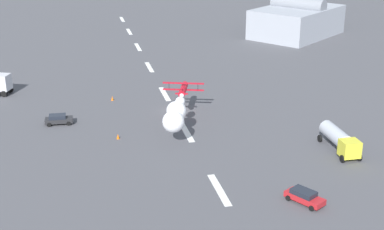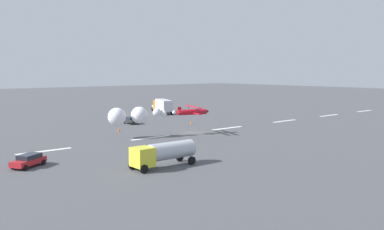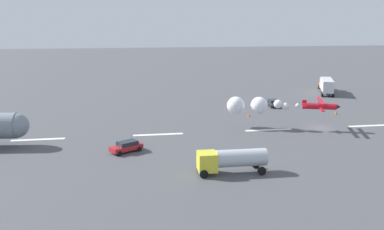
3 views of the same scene
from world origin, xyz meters
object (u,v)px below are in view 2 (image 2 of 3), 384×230
at_px(fuel_tanker_truck, 163,153).
at_px(followme_car_yellow, 131,120).
at_px(semi_truck_orange, 162,105).
at_px(airport_staff_sedan, 29,160).
at_px(stunt_biplane_red, 138,115).
at_px(traffic_cone_far, 119,129).
at_px(traffic_cone_near, 191,122).

height_order(fuel_tanker_truck, followme_car_yellow, fuel_tanker_truck).
height_order(semi_truck_orange, airport_staff_sedan, semi_truck_orange).
bearing_deg(fuel_tanker_truck, followme_car_yellow, -116.61).
bearing_deg(followme_car_yellow, semi_truck_orange, -142.89).
bearing_deg(stunt_biplane_red, traffic_cone_far, -97.61).
xyz_separation_m(followme_car_yellow, airport_staff_sedan, (30.94, 26.93, 0.00)).
height_order(fuel_tanker_truck, traffic_cone_near, fuel_tanker_truck).
relative_size(stunt_biplane_red, airport_staff_sedan, 3.75).
distance_m(stunt_biplane_red, traffic_cone_near, 20.28).
bearing_deg(traffic_cone_far, fuel_tanker_truck, 69.43).
distance_m(stunt_biplane_red, traffic_cone_far, 9.10).
bearing_deg(followme_car_yellow, stunt_biplane_red, 61.80).
relative_size(fuel_tanker_truck, airport_staff_sedan, 1.73).
distance_m(semi_truck_orange, traffic_cone_near, 25.18).
bearing_deg(stunt_biplane_red, traffic_cone_near, -157.52).
distance_m(airport_staff_sedan, traffic_cone_near, 44.25).
bearing_deg(fuel_tanker_truck, traffic_cone_far, -110.57).
bearing_deg(semi_truck_orange, fuel_tanker_truck, 53.93).
height_order(stunt_biplane_red, fuel_tanker_truck, stunt_biplane_red).
bearing_deg(followme_car_yellow, traffic_cone_near, 136.57).
height_order(followme_car_yellow, airport_staff_sedan, same).
xyz_separation_m(stunt_biplane_red, traffic_cone_far, (-1.11, -8.33, -3.49)).
distance_m(fuel_tanker_truck, followme_car_yellow, 41.76).
xyz_separation_m(fuel_tanker_truck, traffic_cone_near, (-28.23, -28.31, -1.36)).
height_order(semi_truck_orange, followme_car_yellow, semi_truck_orange).
relative_size(fuel_tanker_truck, followme_car_yellow, 1.96).
bearing_deg(traffic_cone_near, stunt_biplane_red, 22.48).
height_order(airport_staff_sedan, traffic_cone_far, airport_staff_sedan).
bearing_deg(traffic_cone_near, airport_staff_sedan, 23.88).
relative_size(stunt_biplane_red, traffic_cone_far, 23.94).
xyz_separation_m(stunt_biplane_red, traffic_cone_near, (-18.46, -7.64, -3.49)).
relative_size(semi_truck_orange, followme_car_yellow, 3.24).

